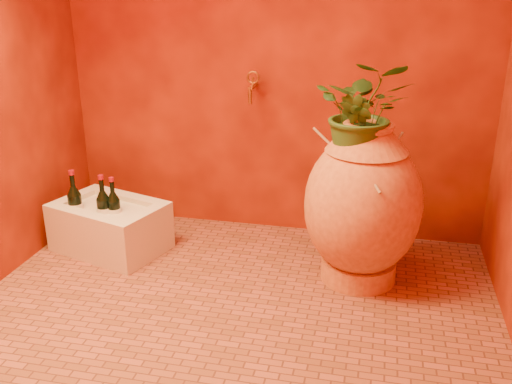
% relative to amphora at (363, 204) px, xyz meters
% --- Properties ---
extents(floor, '(2.50, 2.50, 0.00)m').
position_rel_amphora_xyz_m(floor, '(-0.56, -0.44, -0.42)').
color(floor, brown).
rests_on(floor, ground).
extents(wall_back, '(2.50, 0.02, 2.50)m').
position_rel_amphora_xyz_m(wall_back, '(-0.56, 0.56, 0.83)').
color(wall_back, '#510F04').
rests_on(wall_back, ground).
extents(amphora, '(0.61, 0.61, 0.84)m').
position_rel_amphora_xyz_m(amphora, '(0.00, 0.00, 0.00)').
color(amphora, '#D0803A').
rests_on(amphora, floor).
extents(stone_basin, '(0.70, 0.58, 0.28)m').
position_rel_amphora_xyz_m(stone_basin, '(-1.41, 0.04, -0.28)').
color(stone_basin, beige).
rests_on(stone_basin, floor).
extents(wine_bottle_a, '(0.08, 0.08, 0.33)m').
position_rel_amphora_xyz_m(wine_bottle_a, '(-1.59, -0.01, -0.15)').
color(wine_bottle_a, black).
rests_on(wine_bottle_a, stone_basin).
extents(wine_bottle_b, '(0.08, 0.08, 0.32)m').
position_rel_amphora_xyz_m(wine_bottle_b, '(-1.41, -0.02, -0.15)').
color(wine_bottle_b, black).
rests_on(wine_bottle_b, stone_basin).
extents(wine_bottle_c, '(0.07, 0.07, 0.30)m').
position_rel_amphora_xyz_m(wine_bottle_c, '(-1.36, -0.01, -0.15)').
color(wine_bottle_c, black).
rests_on(wine_bottle_c, stone_basin).
extents(wall_tap, '(0.08, 0.16, 0.17)m').
position_rel_amphora_xyz_m(wall_tap, '(-0.67, 0.47, 0.49)').
color(wall_tap, olive).
rests_on(wall_tap, wall_back).
extents(plant_main, '(0.44, 0.39, 0.49)m').
position_rel_amphora_xyz_m(plant_main, '(-0.02, -0.00, 0.47)').
color(plant_main, '#264C1B').
rests_on(plant_main, amphora).
extents(plant_side, '(0.23, 0.24, 0.33)m').
position_rel_amphora_xyz_m(plant_side, '(-0.06, -0.05, 0.41)').
color(plant_side, '#264C1B').
rests_on(plant_side, amphora).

